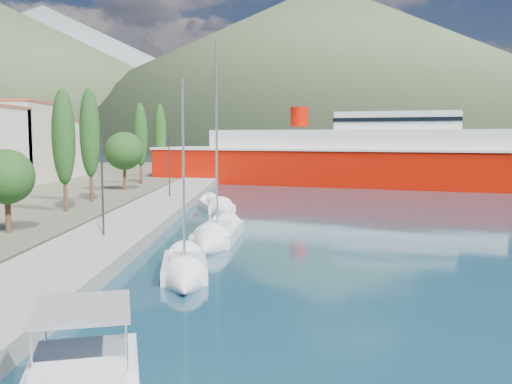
{
  "coord_description": "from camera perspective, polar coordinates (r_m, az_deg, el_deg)",
  "views": [
    {
      "loc": [
        0.81,
        -17.61,
        6.61
      ],
      "look_at": [
        0.0,
        14.0,
        3.5
      ],
      "focal_mm": 40.0,
      "sensor_mm": 36.0,
      "label": 1
    }
  ],
  "objects": [
    {
      "name": "sailboat_far",
      "position": [
        49.53,
        -3.62,
        -1.71
      ],
      "size": [
        4.43,
        7.78,
        10.9
      ],
      "color": "silver",
      "rests_on": "ground"
    },
    {
      "name": "ground",
      "position": [
        137.77,
        1.14,
        2.86
      ],
      "size": [
        1400.0,
        1400.0,
        0.0
      ],
      "primitive_type": "plane",
      "color": "#14394A"
    },
    {
      "name": "lamp_posts",
      "position": [
        33.85,
        -15.38,
        1.14
      ],
      "size": [
        0.15,
        46.19,
        6.06
      ],
      "color": "#2D2D33",
      "rests_on": "quay"
    },
    {
      "name": "quay",
      "position": [
        45.13,
        -11.11,
        -2.4
      ],
      "size": [
        5.0,
        88.0,
        0.8
      ],
      "primitive_type": "cube",
      "color": "gray",
      "rests_on": "ground"
    },
    {
      "name": "ferry",
      "position": [
        78.44,
        9.97,
        3.19
      ],
      "size": [
        57.24,
        29.65,
        11.21
      ],
      "color": "#B60F01",
      "rests_on": "ground"
    },
    {
      "name": "hills_far",
      "position": [
        654.92,
        13.9,
        11.66
      ],
      "size": [
        1480.0,
        900.0,
        180.0
      ],
      "color": "slate",
      "rests_on": "ground"
    },
    {
      "name": "sailboat_near",
      "position": [
        26.33,
        -7.17,
        -8.34
      ],
      "size": [
        3.07,
        7.24,
        10.08
      ],
      "color": "silver",
      "rests_on": "ground"
    },
    {
      "name": "tree_row",
      "position": [
        53.15,
        -16.18,
        4.64
      ],
      "size": [
        4.19,
        65.68,
        10.57
      ],
      "color": "#47301E",
      "rests_on": "land_strip"
    },
    {
      "name": "sailboat_mid",
      "position": [
        34.7,
        -4.37,
        -4.84
      ],
      "size": [
        3.11,
        9.53,
        13.5
      ],
      "color": "silver",
      "rests_on": "ground"
    },
    {
      "name": "hills_near",
      "position": [
        404.29,
        15.7,
        11.45
      ],
      "size": [
        1010.0,
        520.0,
        115.0
      ],
      "color": "#425132",
      "rests_on": "ground"
    }
  ]
}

